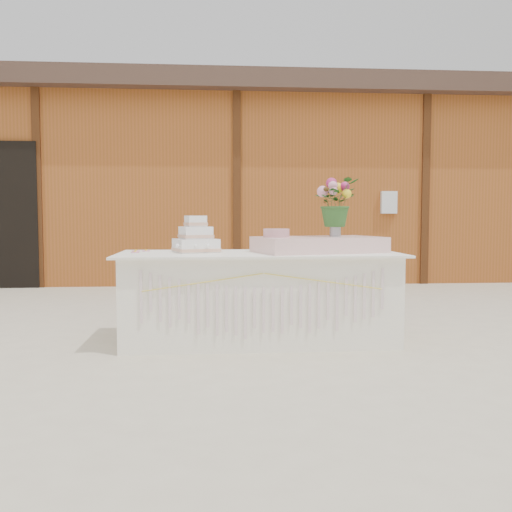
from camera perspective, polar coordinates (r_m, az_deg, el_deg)
The scene contains 9 objects.
ground at distance 5.00m, azimuth 0.28°, elevation -8.50°, with size 80.00×80.00×0.00m, color beige.
barn at distance 10.88m, azimuth -2.49°, elevation 7.13°, with size 12.60×4.60×3.30m.
cake_table at distance 4.93m, azimuth 0.29°, elevation -4.11°, with size 2.40×1.00×0.77m.
wedding_cake at distance 4.97m, azimuth -6.05°, elevation 1.62°, with size 0.44×0.44×0.32m.
pink_cake_stand at distance 4.86m, azimuth 2.05°, elevation 1.67°, with size 0.28×0.28×0.21m.
satin_runner at distance 4.97m, azimuth 6.28°, elevation 1.15°, with size 1.06×0.61×0.13m, color beige.
flower_vase at distance 5.07m, azimuth 7.93°, elevation 2.70°, with size 0.10×0.10×0.13m, color #AAAAAE.
bouquet at distance 5.08m, azimuth 7.96°, elevation 5.88°, with size 0.39×0.33×0.43m, color #2B5A24.
loose_flowers at distance 5.04m, azimuth -11.50°, elevation 0.47°, with size 0.15×0.35×0.02m, color pink, non-canonical shape.
Camera 1 is at (-0.42, -4.86, 1.08)m, focal length 40.00 mm.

